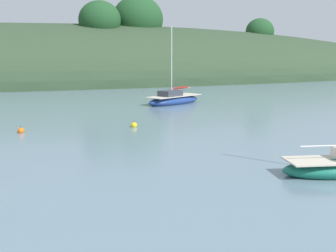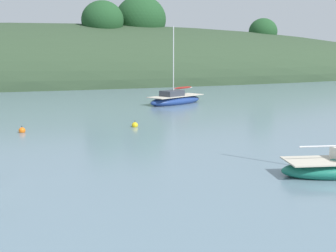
% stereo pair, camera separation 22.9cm
% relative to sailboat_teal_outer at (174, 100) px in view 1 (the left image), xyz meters
% --- Properties ---
extents(far_shoreline_hill, '(150.00, 36.00, 23.25)m').
position_rel_sailboat_teal_outer_xyz_m(far_shoreline_hill, '(-7.37, 36.07, -0.28)').
color(far_shoreline_hill, '#2D422B').
rests_on(far_shoreline_hill, ground).
extents(sailboat_teal_outer, '(6.94, 5.10, 7.75)m').
position_rel_sailboat_teal_outer_xyz_m(sailboat_teal_outer, '(0.00, 0.00, 0.00)').
color(sailboat_teal_outer, navy).
rests_on(sailboat_teal_outer, ground).
extents(mooring_buoy_inner, '(0.44, 0.44, 0.54)m').
position_rel_sailboat_teal_outer_xyz_m(mooring_buoy_inner, '(-14.92, -11.73, -0.28)').
color(mooring_buoy_inner, orange).
rests_on(mooring_buoy_inner, ground).
extents(mooring_buoy_channel, '(0.44, 0.44, 0.54)m').
position_rel_sailboat_teal_outer_xyz_m(mooring_buoy_channel, '(-7.37, -12.03, -0.28)').
color(mooring_buoy_channel, yellow).
rests_on(mooring_buoy_channel, ground).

